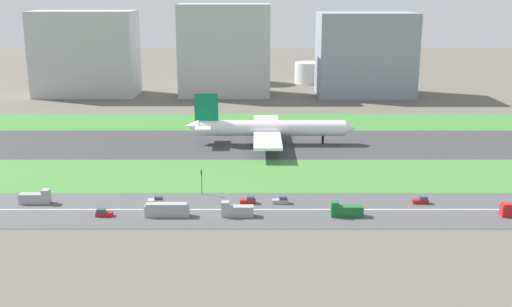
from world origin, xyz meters
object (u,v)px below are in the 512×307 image
(truck_0, at_px, (238,210))
(office_tower, at_px, (366,54))
(airliner, at_px, (269,128))
(truck_2, at_px, (37,198))
(truck_1, at_px, (347,210))
(car_3, at_px, (158,200))
(traffic_light, at_px, (203,180))
(car_5, at_px, (250,200))
(hangar_building, at_px, (226,50))
(fuel_tank_west, at_px, (205,72))
(fuel_tank_east, at_px, (310,73))
(fuel_tank_centre, at_px, (252,69))
(bus_0, at_px, (168,210))
(terminal_building, at_px, (87,53))
(car_0, at_px, (282,200))
(car_1, at_px, (105,213))
(car_4, at_px, (422,201))

(truck_0, height_order, office_tower, office_tower)
(airliner, relative_size, truck_2, 7.74)
(truck_1, bearing_deg, car_3, -11.04)
(car_3, relative_size, traffic_light, 0.61)
(car_5, bearing_deg, truck_0, -107.11)
(hangar_building, bearing_deg, fuel_tank_west, 109.27)
(car_3, height_order, fuel_tank_east, fuel_tank_east)
(truck_0, bearing_deg, airliner, -97.00)
(truck_0, xyz_separation_m, fuel_tank_centre, (2.04, 237.00, 6.94))
(office_tower, bearing_deg, bus_0, -113.62)
(fuel_tank_west, bearing_deg, office_tower, -25.63)
(truck_0, xyz_separation_m, fuel_tank_east, (38.75, 237.00, 4.87))
(truck_2, bearing_deg, truck_1, -6.72)
(fuel_tank_east, bearing_deg, car_5, -98.93)
(traffic_light, xyz_separation_m, terminal_building, (-78.95, 174.01, 18.91))
(bus_0, distance_m, car_5, 23.54)
(car_0, height_order, fuel_tank_centre, fuel_tank_centre)
(fuel_tank_east, bearing_deg, office_tower, -59.05)
(car_5, bearing_deg, bus_0, -154.85)
(bus_0, bearing_deg, terminal_building, -69.61)
(airliner, xyz_separation_m, car_1, (-44.56, -78.00, -5.31))
(airliner, height_order, car_0, airliner)
(truck_2, height_order, car_0, truck_2)
(bus_0, relative_size, truck_1, 1.38)
(car_3, xyz_separation_m, office_tower, (88.29, 182.00, 21.80))
(car_4, bearing_deg, car_3, 180.00)
(office_tower, bearing_deg, fuel_tank_west, 154.37)
(fuel_tank_west, xyz_separation_m, fuel_tank_east, (66.80, 0.00, -0.39))
(hangar_building, bearing_deg, airliner, -79.13)
(airliner, distance_m, car_5, 68.52)
(bus_0, relative_size, traffic_light, 1.61)
(terminal_building, relative_size, hangar_building, 1.11)
(car_3, bearing_deg, office_tower, 64.12)
(car_1, bearing_deg, truck_0, 180.00)
(bus_0, bearing_deg, traffic_light, -112.82)
(hangar_building, bearing_deg, truck_0, -86.33)
(bus_0, relative_size, car_0, 2.64)
(fuel_tank_west, bearing_deg, bus_0, -87.63)
(car_3, relative_size, hangar_building, 0.09)
(truck_1, relative_size, traffic_light, 1.17)
(car_4, bearing_deg, hangar_building, 109.20)
(truck_2, relative_size, fuel_tank_east, 0.46)
(car_4, xyz_separation_m, fuel_tank_west, (-79.12, 227.00, 6.00))
(car_0, bearing_deg, truck_2, -180.00)
(car_0, height_order, terminal_building, terminal_building)
(traffic_light, distance_m, fuel_tank_centre, 219.42)
(truck_1, relative_size, office_tower, 0.16)
(car_1, distance_m, car_3, 15.96)
(truck_2, distance_m, car_0, 68.27)
(traffic_light, height_order, fuel_tank_west, fuel_tank_west)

